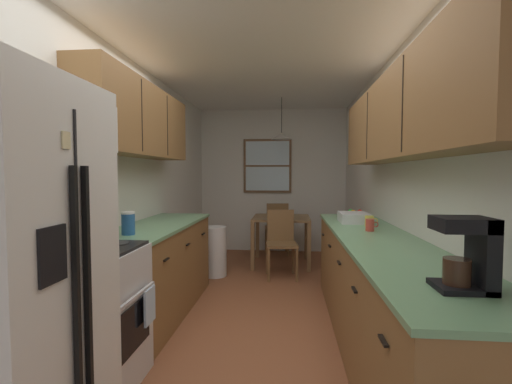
# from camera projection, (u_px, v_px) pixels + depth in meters

# --- Properties ---
(ground_plane) EXTENTS (12.00, 12.00, 0.00)m
(ground_plane) POSITION_uv_depth(u_px,v_px,m) (261.00, 304.00, 3.70)
(ground_plane) COLOR brown
(wall_left) EXTENTS (0.10, 9.00, 2.55)m
(wall_left) POSITION_uv_depth(u_px,v_px,m) (138.00, 185.00, 3.76)
(wall_left) COLOR silver
(wall_left) RESTS_ON ground
(wall_right) EXTENTS (0.10, 9.00, 2.55)m
(wall_right) POSITION_uv_depth(u_px,v_px,m) (393.00, 186.00, 3.51)
(wall_right) COLOR silver
(wall_right) RESTS_ON ground
(wall_back) EXTENTS (4.40, 0.10, 2.55)m
(wall_back) POSITION_uv_depth(u_px,v_px,m) (273.00, 181.00, 6.27)
(wall_back) COLOR silver
(wall_back) RESTS_ON ground
(ceiling_slab) EXTENTS (4.40, 9.00, 0.08)m
(ceiling_slab) POSITION_uv_depth(u_px,v_px,m) (261.00, 58.00, 3.57)
(ceiling_slab) COLOR white
(refrigerator) EXTENTS (0.73, 0.73, 1.81)m
(refrigerator) POSITION_uv_depth(u_px,v_px,m) (3.00, 285.00, 1.51)
(refrigerator) COLOR white
(refrigerator) RESTS_ON ground
(stove_range) EXTENTS (0.66, 0.60, 1.10)m
(stove_range) POSITION_uv_depth(u_px,v_px,m) (87.00, 317.00, 2.22)
(stove_range) COLOR silver
(stove_range) RESTS_ON ground
(microwave_over_range) EXTENTS (0.39, 0.61, 0.32)m
(microwave_over_range) POSITION_uv_depth(u_px,v_px,m) (65.00, 124.00, 2.17)
(microwave_over_range) COLOR white
(counter_left) EXTENTS (0.64, 1.83, 0.90)m
(counter_left) POSITION_uv_depth(u_px,v_px,m) (158.00, 269.00, 3.43)
(counter_left) COLOR brown
(counter_left) RESTS_ON ground
(upper_cabinets_left) EXTENTS (0.33, 1.91, 0.68)m
(upper_cabinets_left) POSITION_uv_depth(u_px,v_px,m) (140.00, 121.00, 3.32)
(upper_cabinets_left) COLOR brown
(counter_right) EXTENTS (0.64, 3.19, 0.90)m
(counter_right) POSITION_uv_depth(u_px,v_px,m) (379.00, 295.00, 2.67)
(counter_right) COLOR brown
(counter_right) RESTS_ON ground
(upper_cabinets_right) EXTENTS (0.33, 2.87, 0.63)m
(upper_cabinets_right) POSITION_uv_depth(u_px,v_px,m) (404.00, 117.00, 2.54)
(upper_cabinets_right) COLOR brown
(dining_table) EXTENTS (0.86, 0.82, 0.74)m
(dining_table) POSITION_uv_depth(u_px,v_px,m) (281.00, 225.00, 5.29)
(dining_table) COLOR brown
(dining_table) RESTS_ON ground
(dining_chair_near) EXTENTS (0.44, 0.44, 0.90)m
(dining_chair_near) POSITION_uv_depth(u_px,v_px,m) (281.00, 240.00, 4.68)
(dining_chair_near) COLOR brown
(dining_chair_near) RESTS_ON ground
(dining_chair_far) EXTENTS (0.44, 0.44, 0.90)m
(dining_chair_far) POSITION_uv_depth(u_px,v_px,m) (277.00, 226.00, 5.92)
(dining_chair_far) COLOR brown
(dining_chair_far) RESTS_ON ground
(pendant_light) EXTENTS (0.31, 0.31, 0.63)m
(pendant_light) POSITION_uv_depth(u_px,v_px,m) (282.00, 136.00, 5.22)
(pendant_light) COLOR black
(back_window) EXTENTS (0.86, 0.05, 0.96)m
(back_window) POSITION_uv_depth(u_px,v_px,m) (267.00, 166.00, 6.19)
(back_window) COLOR brown
(trash_bin) EXTENTS (0.31, 0.31, 0.68)m
(trash_bin) POSITION_uv_depth(u_px,v_px,m) (215.00, 251.00, 4.71)
(trash_bin) COLOR white
(trash_bin) RESTS_ON ground
(storage_canister) EXTENTS (0.11, 0.11, 0.19)m
(storage_canister) POSITION_uv_depth(u_px,v_px,m) (128.00, 223.00, 2.79)
(storage_canister) COLOR #265999
(storage_canister) RESTS_ON counter_left
(dish_towel) EXTENTS (0.02, 0.16, 0.24)m
(dish_towel) POSITION_uv_depth(u_px,v_px,m) (150.00, 306.00, 2.33)
(dish_towel) COLOR silver
(coffee_maker) EXTENTS (0.22, 0.18, 0.31)m
(coffee_maker) POSITION_uv_depth(u_px,v_px,m) (470.00, 252.00, 1.45)
(coffee_maker) COLOR black
(coffee_maker) RESTS_ON counter_right
(mug_by_coffeemaker) EXTENTS (0.12, 0.08, 0.10)m
(mug_by_coffeemaker) POSITION_uv_depth(u_px,v_px,m) (370.00, 221.00, 3.24)
(mug_by_coffeemaker) COLOR #E5CC4C
(mug_by_coffeemaker) RESTS_ON counter_right
(mug_spare) EXTENTS (0.11, 0.07, 0.10)m
(mug_spare) POSITION_uv_depth(u_px,v_px,m) (370.00, 225.00, 2.97)
(mug_spare) COLOR #BF3F33
(mug_spare) RESTS_ON counter_right
(fruit_bowl) EXTENTS (0.25, 0.25, 0.09)m
(fruit_bowl) POSITION_uv_depth(u_px,v_px,m) (355.00, 214.00, 3.90)
(fruit_bowl) COLOR #E5D14C
(fruit_bowl) RESTS_ON counter_right
(dish_rack) EXTENTS (0.28, 0.34, 0.10)m
(dish_rack) POSITION_uv_depth(u_px,v_px,m) (354.00, 218.00, 3.50)
(dish_rack) COLOR silver
(dish_rack) RESTS_ON counter_right
(table_serving_bowl) EXTENTS (0.17, 0.17, 0.06)m
(table_serving_bowl) POSITION_uv_depth(u_px,v_px,m) (275.00, 215.00, 5.21)
(table_serving_bowl) COLOR silver
(table_serving_bowl) RESTS_ON dining_table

